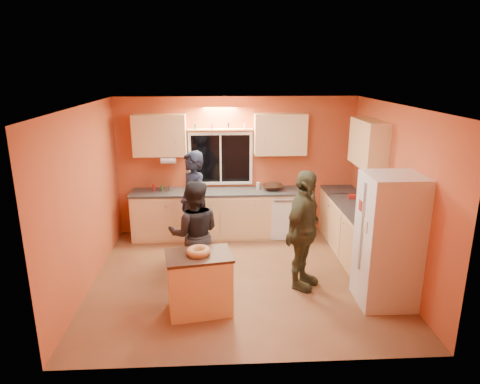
{
  "coord_description": "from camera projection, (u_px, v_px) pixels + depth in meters",
  "views": [
    {
      "loc": [
        -0.35,
        -5.94,
        3.11
      ],
      "look_at": [
        -0.02,
        0.4,
        1.25
      ],
      "focal_mm": 32.0,
      "sensor_mm": 36.0,
      "label": 1
    }
  ],
  "objects": [
    {
      "name": "red_box",
      "position": [
        353.0,
        196.0,
        7.47
      ],
      "size": [
        0.18,
        0.14,
        0.07
      ],
      "primitive_type": "cube",
      "rotation": [
        0.0,
        0.0,
        -0.16
      ],
      "color": "maroon",
      "rests_on": "right_counter"
    },
    {
      "name": "refrigerator",
      "position": [
        388.0,
        241.0,
        5.66
      ],
      "size": [
        0.72,
        0.7,
        1.8
      ],
      "primitive_type": "cube",
      "color": "silver",
      "rests_on": "ground"
    },
    {
      "name": "bundt_pastry",
      "position": [
        199.0,
        251.0,
        5.44
      ],
      "size": [
        0.31,
        0.31,
        0.09
      ],
      "primitive_type": "torus",
      "color": "#DDA35B",
      "rests_on": "island"
    },
    {
      "name": "person_right",
      "position": [
        303.0,
        231.0,
        6.07
      ],
      "size": [
        0.92,
        1.09,
        1.75
      ],
      "primitive_type": "imported",
      "rotation": [
        0.0,
        0.0,
        0.99
      ],
      "color": "#2F3220",
      "rests_on": "ground"
    },
    {
      "name": "right_counter",
      "position": [
        359.0,
        235.0,
        7.03
      ],
      "size": [
        0.62,
        1.84,
        0.9
      ],
      "color": "#DCAD74",
      "rests_on": "ground"
    },
    {
      "name": "person_center",
      "position": [
        195.0,
        234.0,
        6.18
      ],
      "size": [
        0.78,
        0.62,
        1.58
      ],
      "primitive_type": "imported",
      "rotation": [
        0.0,
        0.0,
        3.17
      ],
      "color": "black",
      "rests_on": "ground"
    },
    {
      "name": "island",
      "position": [
        200.0,
        283.0,
        5.57
      ],
      "size": [
        0.92,
        0.7,
        0.81
      ],
      "rotation": [
        0.0,
        0.0,
        0.17
      ],
      "color": "#DCAD74",
      "rests_on": "ground"
    },
    {
      "name": "room_shell",
      "position": [
        249.0,
        169.0,
        6.53
      ],
      "size": [
        4.54,
        4.04,
        2.61
      ],
      "color": "#BC5A30",
      "rests_on": "ground"
    },
    {
      "name": "back_counter",
      "position": [
        238.0,
        213.0,
        8.08
      ],
      "size": [
        4.23,
        0.62,
        0.9
      ],
      "color": "#DCAD74",
      "rests_on": "ground"
    },
    {
      "name": "mixing_bowl",
      "position": [
        273.0,
        187.0,
        8.01
      ],
      "size": [
        0.39,
        0.39,
        0.09
      ],
      "primitive_type": "imported",
      "rotation": [
        0.0,
        0.0,
        0.02
      ],
      "color": "black",
      "rests_on": "back_counter"
    },
    {
      "name": "person_left",
      "position": [
        193.0,
        205.0,
        7.07
      ],
      "size": [
        0.69,
        0.79,
        1.82
      ],
      "primitive_type": "imported",
      "rotation": [
        0.0,
        0.0,
        -1.09
      ],
      "color": "black",
      "rests_on": "ground"
    },
    {
      "name": "utensil_crock",
      "position": [
        191.0,
        186.0,
        7.92
      ],
      "size": [
        0.14,
        0.14,
        0.17
      ],
      "primitive_type": "cylinder",
      "color": "beige",
      "rests_on": "back_counter"
    },
    {
      "name": "ground",
      "position": [
        242.0,
        277.0,
        6.58
      ],
      "size": [
        4.5,
        4.5,
        0.0
      ],
      "primitive_type": "plane",
      "color": "brown",
      "rests_on": "ground"
    },
    {
      "name": "potted_plant",
      "position": [
        379.0,
        215.0,
        6.12
      ],
      "size": [
        0.38,
        0.36,
        0.34
      ],
      "primitive_type": "imported",
      "rotation": [
        0.0,
        0.0,
        0.43
      ],
      "color": "gray",
      "rests_on": "right_counter"
    }
  ]
}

